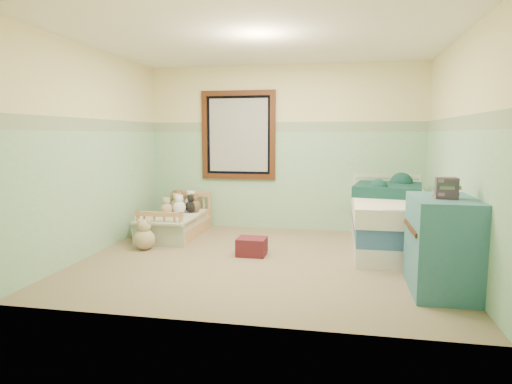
% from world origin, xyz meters
% --- Properties ---
extents(floor, '(4.20, 3.60, 0.02)m').
position_xyz_m(floor, '(0.00, 0.00, -0.01)').
color(floor, '#7E6E50').
rests_on(floor, ground).
extents(ceiling, '(4.20, 3.60, 0.02)m').
position_xyz_m(ceiling, '(0.00, 0.00, 2.51)').
color(ceiling, white).
rests_on(ceiling, wall_back).
extents(wall_back, '(4.20, 0.04, 2.50)m').
position_xyz_m(wall_back, '(0.00, 1.80, 1.25)').
color(wall_back, beige).
rests_on(wall_back, floor).
extents(wall_front, '(4.20, 0.04, 2.50)m').
position_xyz_m(wall_front, '(0.00, -1.80, 1.25)').
color(wall_front, beige).
rests_on(wall_front, floor).
extents(wall_left, '(0.04, 3.60, 2.50)m').
position_xyz_m(wall_left, '(-2.10, 0.00, 1.25)').
color(wall_left, beige).
rests_on(wall_left, floor).
extents(wall_right, '(0.04, 3.60, 2.50)m').
position_xyz_m(wall_right, '(2.10, 0.00, 1.25)').
color(wall_right, beige).
rests_on(wall_right, floor).
extents(wainscot_mint, '(4.20, 0.01, 1.50)m').
position_xyz_m(wainscot_mint, '(0.00, 1.79, 0.75)').
color(wainscot_mint, '#7BBA84').
rests_on(wainscot_mint, floor).
extents(border_strip, '(4.20, 0.01, 0.15)m').
position_xyz_m(border_strip, '(0.00, 1.79, 1.57)').
color(border_strip, '#567A5B').
rests_on(border_strip, wall_back).
extents(window_frame, '(1.16, 0.06, 1.36)m').
position_xyz_m(window_frame, '(-0.70, 1.76, 1.45)').
color(window_frame, '#3F1D0C').
rests_on(window_frame, wall_back).
extents(window_blinds, '(0.92, 0.01, 1.12)m').
position_xyz_m(window_blinds, '(-0.70, 1.77, 1.45)').
color(window_blinds, '#BAB9B2').
rests_on(window_blinds, window_frame).
extents(toddler_bed_frame, '(0.66, 1.32, 0.17)m').
position_xyz_m(toddler_bed_frame, '(-1.46, 1.05, 0.09)').
color(toddler_bed_frame, '#BC794A').
rests_on(toddler_bed_frame, floor).
extents(toddler_mattress, '(0.60, 1.27, 0.12)m').
position_xyz_m(toddler_mattress, '(-1.46, 1.05, 0.23)').
color(toddler_mattress, silver).
rests_on(toddler_mattress, toddler_bed_frame).
extents(patchwork_quilt, '(0.72, 0.66, 0.03)m').
position_xyz_m(patchwork_quilt, '(-1.46, 0.64, 0.31)').
color(patchwork_quilt, '#708DB4').
rests_on(patchwork_quilt, toddler_mattress).
extents(plush_bed_brown, '(0.21, 0.21, 0.21)m').
position_xyz_m(plush_bed_brown, '(-1.61, 1.55, 0.40)').
color(plush_bed_brown, brown).
rests_on(plush_bed_brown, toddler_mattress).
extents(plush_bed_white, '(0.21, 0.21, 0.21)m').
position_xyz_m(plush_bed_white, '(-1.41, 1.55, 0.39)').
color(plush_bed_white, white).
rests_on(plush_bed_white, toddler_mattress).
extents(plush_bed_tan, '(0.20, 0.20, 0.20)m').
position_xyz_m(plush_bed_tan, '(-1.56, 1.33, 0.39)').
color(plush_bed_tan, tan).
rests_on(plush_bed_tan, toddler_mattress).
extents(plush_bed_dark, '(0.18, 0.18, 0.18)m').
position_xyz_m(plush_bed_dark, '(-1.33, 1.33, 0.38)').
color(plush_bed_dark, black).
rests_on(plush_bed_dark, toddler_mattress).
extents(plush_floor_cream, '(0.23, 0.23, 0.23)m').
position_xyz_m(plush_floor_cream, '(-1.90, 0.75, 0.12)').
color(plush_floor_cream, white).
rests_on(plush_floor_cream, floor).
extents(plush_floor_tan, '(0.26, 0.26, 0.26)m').
position_xyz_m(plush_floor_tan, '(-1.56, 0.18, 0.13)').
color(plush_floor_tan, tan).
rests_on(plush_floor_tan, floor).
extents(twin_bed_frame, '(0.99, 1.98, 0.22)m').
position_xyz_m(twin_bed_frame, '(1.55, 0.83, 0.11)').
color(twin_bed_frame, silver).
rests_on(twin_bed_frame, floor).
extents(twin_boxspring, '(0.99, 1.98, 0.22)m').
position_xyz_m(twin_boxspring, '(1.55, 0.83, 0.33)').
color(twin_boxspring, '#2D5487').
rests_on(twin_boxspring, twin_bed_frame).
extents(twin_mattress, '(1.03, 2.02, 0.22)m').
position_xyz_m(twin_mattress, '(1.55, 0.83, 0.55)').
color(twin_mattress, white).
rests_on(twin_mattress, twin_boxspring).
extents(teal_blanket, '(0.97, 1.01, 0.14)m').
position_xyz_m(teal_blanket, '(1.50, 1.13, 0.73)').
color(teal_blanket, '#103C37').
rests_on(teal_blanket, twin_mattress).
extents(dresser, '(0.55, 0.89, 0.89)m').
position_xyz_m(dresser, '(1.81, -0.71, 0.44)').
color(dresser, '#2D6B80').
rests_on(dresser, floor).
extents(book_stack, '(0.20, 0.16, 0.19)m').
position_xyz_m(book_stack, '(1.81, -0.77, 0.98)').
color(book_stack, brown).
rests_on(book_stack, dresser).
extents(red_pillow, '(0.35, 0.31, 0.22)m').
position_xyz_m(red_pillow, '(-0.17, 0.18, 0.11)').
color(red_pillow, maroon).
rests_on(red_pillow, floor).
extents(floor_book, '(0.30, 0.28, 0.02)m').
position_xyz_m(floor_book, '(-0.13, 0.24, 0.01)').
color(floor_book, orange).
rests_on(floor_book, floor).
extents(extra_plush_0, '(0.19, 0.19, 0.19)m').
position_xyz_m(extra_plush_0, '(-1.47, 1.19, 0.39)').
color(extra_plush_0, white).
rests_on(extra_plush_0, toddler_mattress).
extents(extra_plush_1, '(0.19, 0.19, 0.19)m').
position_xyz_m(extra_plush_1, '(-1.30, 1.36, 0.39)').
color(extra_plush_1, brown).
rests_on(extra_plush_1, toddler_mattress).
extents(extra_plush_2, '(0.17, 0.17, 0.17)m').
position_xyz_m(extra_plush_2, '(-1.64, 1.10, 0.38)').
color(extra_plush_2, tan).
rests_on(extra_plush_2, toddler_mattress).
extents(extra_plush_3, '(0.16, 0.16, 0.16)m').
position_xyz_m(extra_plush_3, '(-1.66, 1.52, 0.37)').
color(extra_plush_3, brown).
rests_on(extra_plush_3, toddler_mattress).
extents(extra_plush_4, '(0.21, 0.21, 0.21)m').
position_xyz_m(extra_plush_4, '(-1.65, 1.57, 0.39)').
color(extra_plush_4, brown).
rests_on(extra_plush_4, toddler_mattress).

